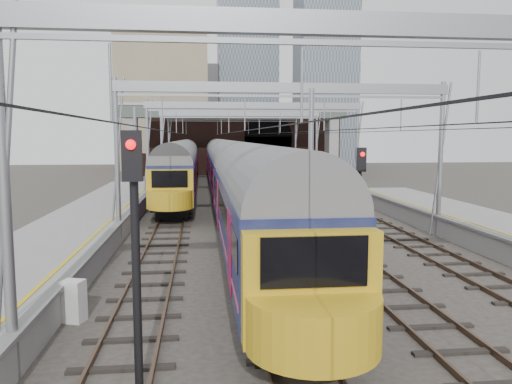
{
  "coord_description": "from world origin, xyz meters",
  "views": [
    {
      "loc": [
        -4.17,
        -16.69,
        5.2
      ],
      "look_at": [
        -1.4,
        8.38,
        2.4
      ],
      "focal_mm": 35.0,
      "sensor_mm": 36.0,
      "label": 1
    }
  ],
  "objects": [
    {
      "name": "tracks",
      "position": [
        0.0,
        15.0,
        0.02
      ],
      "size": [
        14.4,
        80.0,
        0.22
      ],
      "color": "#4C3828",
      "rests_on": "ground"
    },
    {
      "name": "signal_near_centre",
      "position": [
        1.62,
        0.98,
        3.04
      ],
      "size": [
        0.37,
        0.47,
        4.81
      ],
      "rotation": [
        0.0,
        0.0,
        -0.22
      ],
      "color": "black",
      "rests_on": "ground"
    },
    {
      "name": "platform_left",
      "position": [
        -10.18,
        2.5,
        0.55
      ],
      "size": [
        4.32,
        55.0,
        1.12
      ],
      "color": "gray",
      "rests_on": "ground"
    },
    {
      "name": "retaining_wall",
      "position": [
        1.4,
        51.93,
        4.33
      ],
      "size": [
        28.0,
        2.75,
        9.0
      ],
      "color": "#311B15",
      "rests_on": "ground"
    },
    {
      "name": "equip_cover_a",
      "position": [
        0.35,
        7.34,
        0.05
      ],
      "size": [
        0.93,
        0.67,
        0.11
      ],
      "primitive_type": "cube",
      "rotation": [
        0.0,
        0.0,
        0.03
      ],
      "color": "blue",
      "rests_on": "ground"
    },
    {
      "name": "train_second",
      "position": [
        -6.0,
        37.23,
        2.51
      ],
      "size": [
        2.83,
        49.08,
        4.86
      ],
      "color": "black",
      "rests_on": "ground"
    },
    {
      "name": "equip_cover_b",
      "position": [
        -1.95,
        8.76,
        0.04
      ],
      "size": [
        0.86,
        0.7,
        0.09
      ],
      "primitive_type": "cube",
      "rotation": [
        0.0,
        0.0,
        -0.24
      ],
      "color": "blue",
      "rests_on": "ground"
    },
    {
      "name": "train_main",
      "position": [
        -2.0,
        25.97,
        2.54
      ],
      "size": [
        2.89,
        66.69,
        4.94
      ],
      "color": "black",
      "rests_on": "ground"
    },
    {
      "name": "ground",
      "position": [
        0.0,
        0.0,
        0.0
      ],
      "size": [
        160.0,
        160.0,
        0.0
      ],
      "primitive_type": "plane",
      "color": "#38332D",
      "rests_on": "ground"
    },
    {
      "name": "overhead_line",
      "position": [
        0.0,
        21.49,
        6.57
      ],
      "size": [
        16.8,
        80.0,
        8.0
      ],
      "color": "gray",
      "rests_on": "ground"
    },
    {
      "name": "equip_cover_c",
      "position": [
        3.25,
        6.48,
        0.06
      ],
      "size": [
        1.13,
        0.99,
        0.11
      ],
      "primitive_type": "cube",
      "rotation": [
        0.0,
        0.0,
        -0.42
      ],
      "color": "blue",
      "rests_on": "ground"
    },
    {
      "name": "relay_cabinet",
      "position": [
        -7.8,
        -2.59,
        0.59
      ],
      "size": [
        0.71,
        0.65,
        1.19
      ],
      "primitive_type": "cube",
      "rotation": [
        0.0,
        0.0,
        -0.3
      ],
      "color": "silver",
      "rests_on": "ground"
    },
    {
      "name": "city_skyline",
      "position": [
        2.73,
        70.48,
        17.09
      ],
      "size": [
        37.5,
        27.5,
        60.0
      ],
      "color": "tan",
      "rests_on": "ground"
    },
    {
      "name": "signal_near_left",
      "position": [
        -5.47,
        -6.91,
        3.32
      ],
      "size": [
        0.38,
        0.48,
        5.32
      ],
      "rotation": [
        0.0,
        0.0,
        0.03
      ],
      "color": "black",
      "rests_on": "ground"
    },
    {
      "name": "overbridge",
      "position": [
        0.0,
        46.0,
        7.27
      ],
      "size": [
        28.0,
        3.0,
        9.25
      ],
      "color": "gray",
      "rests_on": "ground"
    }
  ]
}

